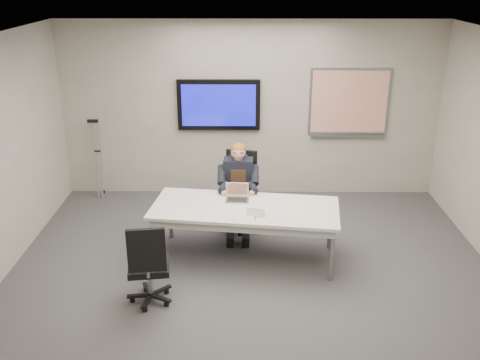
{
  "coord_description": "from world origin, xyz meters",
  "views": [
    {
      "loc": [
        -0.09,
        -5.29,
        3.48
      ],
      "look_at": [
        -0.15,
        0.99,
        1.0
      ],
      "focal_mm": 40.0,
      "sensor_mm": 36.0,
      "label": 1
    }
  ],
  "objects_px": {
    "conference_table": "(245,213)",
    "office_chair_near": "(150,278)",
    "laptop": "(237,195)",
    "seated_person": "(238,200)",
    "office_chair_far": "(239,205)"
  },
  "relations": [
    {
      "from": "seated_person",
      "to": "office_chair_far",
      "type": "bearing_deg",
      "value": 91.18
    },
    {
      "from": "conference_table",
      "to": "office_chair_far",
      "type": "bearing_deg",
      "value": 102.61
    },
    {
      "from": "office_chair_near",
      "to": "laptop",
      "type": "relative_size",
      "value": 3.27
    },
    {
      "from": "conference_table",
      "to": "laptop",
      "type": "distance_m",
      "value": 0.29
    },
    {
      "from": "office_chair_far",
      "to": "laptop",
      "type": "xyz_separation_m",
      "value": [
        -0.02,
        -0.65,
        0.42
      ]
    },
    {
      "from": "office_chair_near",
      "to": "seated_person",
      "type": "distance_m",
      "value": 1.93
    },
    {
      "from": "office_chair_near",
      "to": "laptop",
      "type": "xyz_separation_m",
      "value": [
        0.95,
        1.27,
        0.46
      ]
    },
    {
      "from": "laptop",
      "to": "seated_person",
      "type": "bearing_deg",
      "value": 92.17
    },
    {
      "from": "conference_table",
      "to": "laptop",
      "type": "height_order",
      "value": "laptop"
    },
    {
      "from": "conference_table",
      "to": "laptop",
      "type": "xyz_separation_m",
      "value": [
        -0.1,
        0.24,
        0.13
      ]
    },
    {
      "from": "conference_table",
      "to": "office_chair_near",
      "type": "xyz_separation_m",
      "value": [
        -1.05,
        -1.03,
        -0.32
      ]
    },
    {
      "from": "office_chair_far",
      "to": "laptop",
      "type": "height_order",
      "value": "office_chair_far"
    },
    {
      "from": "laptop",
      "to": "conference_table",
      "type": "bearing_deg",
      "value": -64.26
    },
    {
      "from": "conference_table",
      "to": "office_chair_near",
      "type": "height_order",
      "value": "office_chair_near"
    },
    {
      "from": "conference_table",
      "to": "laptop",
      "type": "relative_size",
      "value": 7.92
    }
  ]
}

